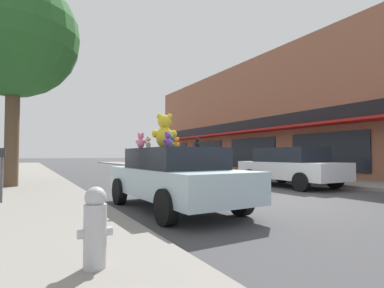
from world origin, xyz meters
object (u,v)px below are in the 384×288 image
object	(u,v)px
teddy_bear_teal	(170,141)
teddy_bear_black	(198,143)
parking_meter	(2,168)
teddy_bear_giant	(164,132)
teddy_bear_purple	(168,140)
parked_car_far_center	(290,166)
fire_hydrant	(95,227)
plush_art_car	(174,176)
teddy_bear_pink	(141,141)
parked_car_far_right	(193,163)
street_tree	(14,36)
teddy_bear_orange	(177,143)
teddy_bear_cream	(148,142)

from	to	relation	value
teddy_bear_teal	teddy_bear_black	size ratio (longest dim) A/B	1.32
teddy_bear_teal	parking_meter	size ratio (longest dim) A/B	0.24
teddy_bear_black	parking_meter	xyz separation A→B (m)	(-3.84, 2.50, -0.56)
teddy_bear_teal	parking_meter	xyz separation A→B (m)	(-3.31, 2.22, -0.60)
teddy_bear_giant	teddy_bear_purple	bearing A→B (deg)	92.41
parked_car_far_center	fire_hydrant	world-z (taller)	parked_car_far_center
plush_art_car	teddy_bear_pink	world-z (taller)	teddy_bear_pink
fire_hydrant	teddy_bear_purple	bearing A→B (deg)	53.74
teddy_bear_purple	parking_meter	xyz separation A→B (m)	(-3.13, 2.47, -0.62)
teddy_bear_giant	parked_car_far_right	bearing A→B (deg)	-101.99
teddy_bear_giant	teddy_bear_purple	xyz separation A→B (m)	(-0.22, -0.67, -0.23)
plush_art_car	parking_meter	world-z (taller)	parking_meter
plush_art_car	teddy_bear_teal	size ratio (longest dim) A/B	14.10
teddy_bear_teal	fire_hydrant	size ratio (longest dim) A/B	0.39
parked_car_far_right	street_tree	bearing A→B (deg)	-158.33
teddy_bear_orange	teddy_bear_giant	bearing A→B (deg)	15.92
teddy_bear_giant	teddy_bear_pink	bearing A→B (deg)	-5.36
teddy_bear_orange	teddy_bear_purple	bearing A→B (deg)	34.27
teddy_bear_pink	fire_hydrant	distance (m)	4.18
teddy_bear_pink	teddy_bear_orange	bearing A→B (deg)	-126.68
teddy_bear_giant	teddy_bear_orange	size ratio (longest dim) A/B	2.67
teddy_bear_pink	parking_meter	size ratio (longest dim) A/B	0.29
teddy_bear_giant	teddy_bear_black	world-z (taller)	teddy_bear_giant
teddy_bear_orange	parked_car_far_right	size ratio (longest dim) A/B	0.07
teddy_bear_orange	street_tree	world-z (taller)	street_tree
fire_hydrant	teddy_bear_black	bearing A→B (deg)	44.84
teddy_bear_cream	fire_hydrant	xyz separation A→B (m)	(-1.89, -3.58, -1.01)
teddy_bear_purple	teddy_bear_giant	bearing A→B (deg)	-134.21
teddy_bear_pink	parked_car_far_center	distance (m)	6.91
fire_hydrant	teddy_bear_teal	bearing A→B (deg)	53.78
plush_art_car	street_tree	distance (m)	8.59
plush_art_car	teddy_bear_pink	xyz separation A→B (m)	(-0.59, 0.57, 0.82)
teddy_bear_teal	parked_car_far_center	size ratio (longest dim) A/B	0.07
parked_car_far_center	fire_hydrant	bearing A→B (deg)	-147.66
teddy_bear_giant	fire_hydrant	bearing A→B (deg)	77.24
parked_car_far_right	fire_hydrant	bearing A→B (deg)	-122.62
teddy_bear_teal	street_tree	world-z (taller)	street_tree
parked_car_far_center	parked_car_far_right	xyz separation A→B (m)	(-0.00, 7.80, -0.05)
parked_car_far_center	parking_meter	world-z (taller)	parked_car_far_center
teddy_bear_orange	fire_hydrant	size ratio (longest dim) A/B	0.39
teddy_bear_pink	parking_meter	xyz separation A→B (m)	(-2.84, 1.56, -0.63)
teddy_bear_teal	street_tree	distance (m)	8.19
teddy_bear_cream	parked_car_far_right	distance (m)	11.58
teddy_bear_pink	teddy_bear_purple	distance (m)	0.95
teddy_bear_teal	fire_hydrant	xyz separation A→B (m)	(-2.20, -3.00, -1.02)
parked_car_far_center	parking_meter	xyz separation A→B (m)	(-9.50, -0.10, 0.12)
teddy_bear_orange	street_tree	xyz separation A→B (m)	(-3.82, 5.56, 4.00)
parked_car_far_right	teddy_bear_pink	bearing A→B (deg)	-125.13
teddy_bear_pink	teddy_bear_orange	xyz separation A→B (m)	(1.01, 0.14, -0.03)
teddy_bear_black	fire_hydrant	xyz separation A→B (m)	(-2.73, -2.72, -0.98)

